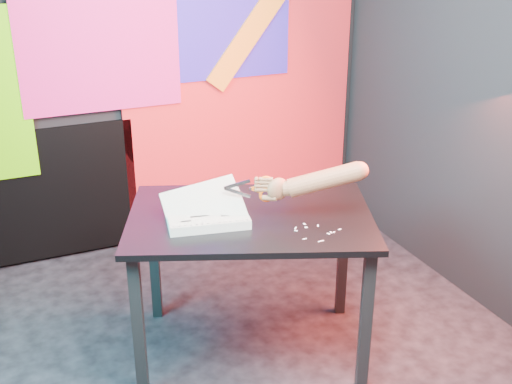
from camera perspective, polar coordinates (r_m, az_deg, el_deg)
name	(u,v)px	position (r m, az deg, el deg)	size (l,w,h in m)	color
room	(229,97)	(2.64, -2.42, 8.39)	(3.01, 3.01, 2.71)	black
backdrop	(155,104)	(4.11, -8.98, 7.76)	(2.88, 0.05, 2.08)	red
work_table	(250,233)	(3.03, -0.50, -3.71)	(1.33, 1.11, 0.75)	#272727
printout_stack	(207,216)	(2.93, -4.40, -2.14)	(0.40, 0.33, 0.19)	silver
scissors	(263,189)	(2.90, 0.59, 0.28)	(0.21, 0.11, 0.13)	#B9BABC
hand_forearm	(316,181)	(2.88, 5.39, 0.97)	(0.45, 0.26, 0.19)	#955E36
paper_clippings	(316,231)	(2.84, 5.35, -3.50)	(0.20, 0.19, 0.00)	silver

